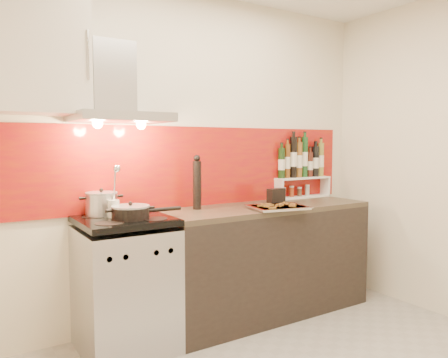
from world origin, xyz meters
TOP-DOWN VIEW (x-y plane):
  - back_wall at (0.00, 1.40)m, footprint 3.40×0.02m
  - backsplash at (0.05, 1.39)m, footprint 3.00×0.02m
  - range_stove at (-0.70, 1.10)m, footprint 0.60×0.60m
  - counter at (0.50, 1.10)m, footprint 1.80×0.60m
  - range_hood at (-0.70, 1.24)m, footprint 0.62×0.50m
  - upper_cabinet at (-1.25, 1.22)m, footprint 0.70×0.35m
  - stock_pot at (-0.80, 1.27)m, footprint 0.22×0.22m
  - saute_pan at (-0.68, 1.02)m, footprint 0.49×0.25m
  - utensil_jar at (-0.75, 1.14)m, footprint 0.08×0.12m
  - pepper_mill at (-0.07, 1.23)m, footprint 0.07×0.07m
  - step_shelf at (1.11, 1.34)m, footprint 0.60×0.16m
  - caddy_box at (0.64, 1.14)m, footprint 0.17×0.09m
  - baking_tray at (0.46, 0.90)m, footprint 0.49×0.41m

SIDE VIEW (x-z plane):
  - range_stove at x=-0.70m, z-range -0.01..0.90m
  - counter at x=0.50m, z-range 0.00..0.90m
  - baking_tray at x=0.46m, z-range 0.90..0.93m
  - saute_pan at x=-0.68m, z-range 0.90..1.01m
  - caddy_box at x=0.64m, z-range 0.89..1.03m
  - stock_pot at x=-0.80m, z-range 0.90..1.09m
  - utensil_jar at x=-0.75m, z-range 0.83..1.19m
  - pepper_mill at x=-0.07m, z-range 0.89..1.31m
  - step_shelf at x=1.11m, z-range 0.89..1.45m
  - backsplash at x=0.05m, z-range 0.90..1.54m
  - back_wall at x=0.00m, z-range 0.00..2.60m
  - range_hood at x=-0.70m, z-range 1.44..2.05m
  - upper_cabinet at x=-1.25m, z-range 1.59..2.31m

